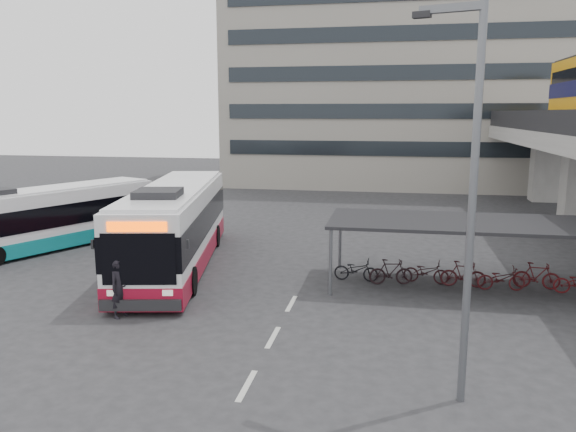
% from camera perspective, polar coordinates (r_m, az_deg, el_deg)
% --- Properties ---
extents(ground, '(120.00, 120.00, 0.00)m').
position_cam_1_polar(ground, '(20.07, -6.77, -8.40)').
color(ground, '#28282B').
rests_on(ground, ground).
extents(bike_shelter, '(10.00, 4.00, 2.54)m').
position_cam_1_polar(bike_shelter, '(21.88, 17.50, -3.53)').
color(bike_shelter, '#595B60').
rests_on(bike_shelter, ground).
extents(office_block, '(30.00, 15.00, 25.00)m').
position_cam_1_polar(office_block, '(54.44, 11.27, 16.60)').
color(office_block, gray).
rests_on(office_block, ground).
extents(road_markings, '(0.15, 7.60, 0.01)m').
position_cam_1_polar(road_markings, '(16.75, -1.54, -12.22)').
color(road_markings, beige).
rests_on(road_markings, ground).
extents(bus_main, '(5.10, 12.84, 3.71)m').
position_cam_1_polar(bus_main, '(24.26, -11.32, -1.02)').
color(bus_main, white).
rests_on(bus_main, ground).
extents(bus_teal, '(6.57, 10.67, 3.16)m').
position_cam_1_polar(bus_teal, '(29.34, -22.90, -0.19)').
color(bus_teal, white).
rests_on(bus_teal, ground).
extents(pedestrian, '(0.70, 0.83, 1.94)m').
position_cam_1_polar(pedestrian, '(18.76, -16.70, -7.02)').
color(pedestrian, black).
rests_on(pedestrian, ground).
extents(lamp_post, '(1.49, 0.59, 8.68)m').
position_cam_1_polar(lamp_post, '(12.56, 17.81, 3.07)').
color(lamp_post, '#595B60').
rests_on(lamp_post, ground).
extents(sign_totem_north, '(0.52, 0.31, 2.49)m').
position_cam_1_polar(sign_totem_north, '(32.05, -24.16, 0.23)').
color(sign_totem_north, '#962009').
rests_on(sign_totem_north, ground).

